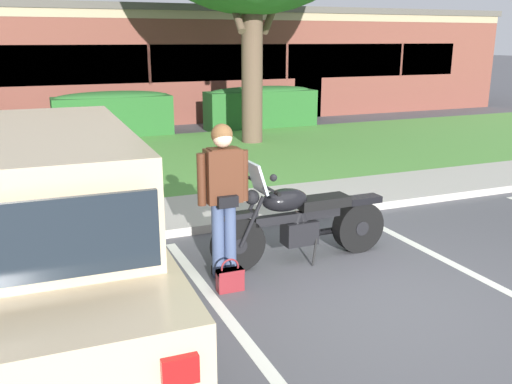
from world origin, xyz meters
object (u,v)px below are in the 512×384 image
rider_person (223,190)px  hedge_center_right (261,106)px  brick_building (125,61)px  handbag (230,278)px  hedge_center_left (113,114)px  motorcycle (307,221)px  parked_suv_adjacent (28,234)px

rider_person → hedge_center_right: size_ratio=0.52×
hedge_center_right → brick_building: bearing=116.7°
handbag → hedge_center_left: bearing=88.1°
hedge_center_left → motorcycle: bearing=-85.2°
handbag → parked_suv_adjacent: size_ratio=0.07×
motorcycle → handbag: size_ratio=6.23×
rider_person → parked_suv_adjacent: size_ratio=0.35×
hedge_center_right → handbag: bearing=-114.6°
parked_suv_adjacent → hedge_center_right: 12.10m
motorcycle → parked_suv_adjacent: bearing=-167.6°
rider_person → brick_building: 15.49m
rider_person → hedge_center_left: size_ratio=0.56×
motorcycle → rider_person: (-1.06, -0.08, 0.50)m
motorcycle → hedge_center_left: 9.59m
hedge_center_left → brick_building: 6.02m
motorcycle → hedge_center_left: motorcycle is taller
rider_person → brick_building: (1.62, 15.38, 0.80)m
handbag → hedge_center_right: (4.58, 10.02, 0.51)m
handbag → hedge_center_right: size_ratio=0.11×
hedge_center_left → hedge_center_right: 4.26m
rider_person → hedge_center_right: (4.51, 9.63, -0.34)m
hedge_center_right → brick_building: brick_building is taller
handbag → hedge_center_right: 11.03m
rider_person → hedge_center_left: bearing=88.5°
motorcycle → parked_suv_adjacent: parked_suv_adjacent is taller
parked_suv_adjacent → brick_building: brick_building is taller
rider_person → hedge_center_right: 10.64m
parked_suv_adjacent → hedge_center_right: (6.47, 10.22, -0.30)m
rider_person → handbag: (-0.07, -0.39, -0.85)m
parked_suv_adjacent → brick_building: bearing=77.3°
rider_person → brick_building: brick_building is taller
rider_person → motorcycle: bearing=4.0°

